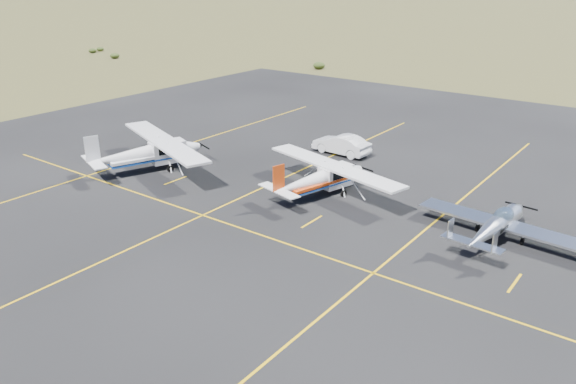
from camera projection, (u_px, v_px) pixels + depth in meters
ground at (463, 238)px, 29.25m from camera, size 1600.00×1600.00×0.00m
apron at (347, 207)px, 33.14m from camera, size 72.00×72.00×0.02m
aircraft_low_wing at (498, 224)px, 28.64m from camera, size 6.49×9.03×1.96m
aircraft_cessna at (321, 178)px, 34.34m from camera, size 6.99×10.71×2.72m
aircraft_plain at (148, 152)px, 38.68m from camera, size 8.45×11.79×3.04m
sedan at (341, 144)px, 42.43m from camera, size 1.80×4.60×1.49m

